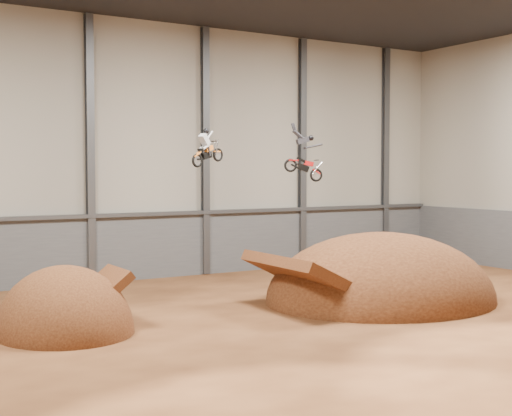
{
  "coord_description": "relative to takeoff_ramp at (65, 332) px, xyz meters",
  "views": [
    {
      "loc": [
        -14.98,
        -21.27,
        5.9
      ],
      "look_at": [
        0.2,
        4.0,
        4.35
      ],
      "focal_mm": 50.0,
      "sensor_mm": 36.0,
      "label": 1
    }
  ],
  "objects": [
    {
      "name": "back_wall",
      "position": [
        7.73,
        10.64,
        7.0
      ],
      "size": [
        40.0,
        0.1,
        14.0
      ],
      "primitive_type": "cube",
      "color": "#A29C8F",
      "rests_on": "ground"
    },
    {
      "name": "fmx_rider_b",
      "position": [
        11.0,
        0.79,
        6.71
      ],
      "size": [
        3.13,
        1.57,
        2.84
      ],
      "primitive_type": null,
      "rotation": [
        0.0,
        0.34,
        -0.3
      ],
      "color": "red"
    },
    {
      "name": "steel_rail",
      "position": [
        7.73,
        10.39,
        3.55
      ],
      "size": [
        39.8,
        0.35,
        0.2
      ],
      "primitive_type": "cube",
      "color": "#47494F",
      "rests_on": "lower_band_back"
    },
    {
      "name": "steel_column_5",
      "position": [
        24.4,
        10.44,
        7.0
      ],
      "size": [
        0.4,
        0.36,
        13.9
      ],
      "primitive_type": "cube",
      "color": "#47494F",
      "rests_on": "ground"
    },
    {
      "name": "takeoff_ramp",
      "position": [
        0.0,
        0.0,
        0.0
      ],
      "size": [
        4.92,
        5.67,
        4.92
      ],
      "primitive_type": "ellipsoid",
      "color": "#3F1E0F",
      "rests_on": "ground"
    },
    {
      "name": "steel_column_2",
      "position": [
        4.4,
        10.44,
        7.0
      ],
      "size": [
        0.4,
        0.36,
        13.9
      ],
      "primitive_type": "cube",
      "color": "#47494F",
      "rests_on": "ground"
    },
    {
      "name": "lower_band_back",
      "position": [
        7.73,
        10.54,
        1.75
      ],
      "size": [
        39.8,
        0.18,
        3.5
      ],
      "primitive_type": "cube",
      "color": "#56595E",
      "rests_on": "ground"
    },
    {
      "name": "steel_column_4",
      "position": [
        17.73,
        10.44,
        7.0
      ],
      "size": [
        0.4,
        0.36,
        13.9
      ],
      "primitive_type": "cube",
      "color": "#47494F",
      "rests_on": "ground"
    },
    {
      "name": "landing_ramp",
      "position": [
        14.1,
        -1.07,
        0.0
      ],
      "size": [
        10.8,
        9.55,
        6.23
      ],
      "primitive_type": "ellipsoid",
      "color": "#3F1E0F",
      "rests_on": "ground"
    },
    {
      "name": "fmx_rider_a",
      "position": [
        6.85,
        1.81,
        7.02
      ],
      "size": [
        2.27,
        1.34,
        2.03
      ],
      "primitive_type": null,
      "rotation": [
        0.0,
        -0.21,
        0.31
      ],
      "color": "orange"
    },
    {
      "name": "steel_column_3",
      "position": [
        11.07,
        10.44,
        7.0
      ],
      "size": [
        0.4,
        0.36,
        13.9
      ],
      "primitive_type": "cube",
      "color": "#47494F",
      "rests_on": "ground"
    },
    {
      "name": "floor",
      "position": [
        7.73,
        -4.36,
        0.0
      ],
      "size": [
        40.0,
        40.0,
        0.0
      ],
      "primitive_type": "plane",
      "color": "#4A2713",
      "rests_on": "ground"
    }
  ]
}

